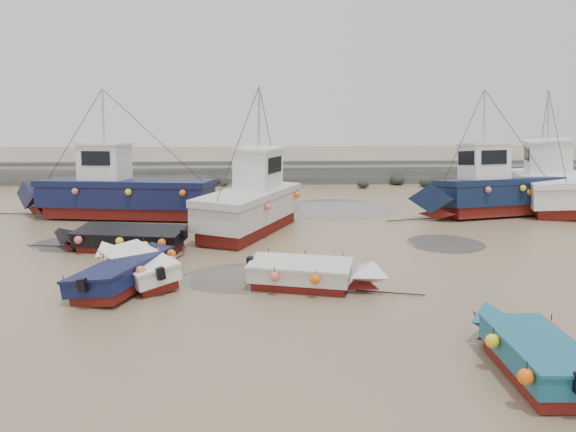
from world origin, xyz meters
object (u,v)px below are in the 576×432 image
at_px(dinghy_0, 136,261).
at_px(cabin_boat_0, 115,191).
at_px(cabin_boat_2, 489,189).
at_px(cabin_boat_3, 550,183).
at_px(cabin_boat_1, 255,200).
at_px(dinghy_2, 531,345).
at_px(person, 206,234).
at_px(dinghy_5, 312,271).
at_px(dinghy_1, 131,268).
at_px(dinghy_4, 121,236).

bearing_deg(dinghy_0, cabin_boat_0, 75.18).
relative_size(cabin_boat_2, cabin_boat_3, 0.89).
relative_size(cabin_boat_0, cabin_boat_1, 1.25).
relative_size(dinghy_2, person, 3.11).
xyz_separation_m(dinghy_2, cabin_boat_3, (10.09, 18.87, 0.77)).
relative_size(dinghy_5, cabin_boat_3, 0.50).
bearing_deg(dinghy_5, cabin_boat_1, -152.54).
bearing_deg(dinghy_1, dinghy_2, -15.13).
xyz_separation_m(dinghy_4, cabin_boat_2, (16.67, 6.00, 0.83)).
relative_size(dinghy_1, dinghy_2, 1.12).
height_order(dinghy_0, cabin_boat_3, cabin_boat_3).
relative_size(dinghy_1, cabin_boat_3, 0.57).
relative_size(cabin_boat_1, cabin_boat_3, 0.89).
bearing_deg(cabin_boat_2, dinghy_5, 124.83).
bearing_deg(cabin_boat_3, cabin_boat_2, -136.07).
height_order(dinghy_2, cabin_boat_3, cabin_boat_3).
bearing_deg(cabin_boat_0, dinghy_2, -134.96).
distance_m(cabin_boat_0, cabin_boat_3, 22.93).
bearing_deg(cabin_boat_2, dinghy_4, 96.26).
xyz_separation_m(dinghy_5, person, (-3.93, 7.53, -0.56)).
distance_m(dinghy_1, dinghy_4, 4.65).
bearing_deg(dinghy_5, cabin_boat_2, 153.38).
relative_size(dinghy_1, dinghy_5, 1.14).
relative_size(dinghy_0, cabin_boat_1, 0.57).
xyz_separation_m(dinghy_1, dinghy_5, (5.51, -0.57, 0.02)).
xyz_separation_m(cabin_boat_0, cabin_boat_1, (6.95, -3.38, 0.06)).
relative_size(dinghy_1, cabin_boat_0, 0.51).
relative_size(dinghy_1, cabin_boat_1, 0.64).
relative_size(dinghy_0, dinghy_2, 1.01).
bearing_deg(dinghy_2, cabin_boat_0, 127.98).
bearing_deg(cabin_boat_0, dinghy_5, -134.61).
relative_size(dinghy_1, person, 3.48).
height_order(dinghy_1, cabin_boat_2, cabin_boat_2).
bearing_deg(cabin_boat_3, dinghy_2, -102.51).
bearing_deg(person, cabin_boat_2, -162.27).
bearing_deg(cabin_boat_3, cabin_boat_1, -146.69).
xyz_separation_m(dinghy_1, cabin_boat_2, (15.31, 10.44, 0.82)).
bearing_deg(cabin_boat_0, cabin_boat_2, -83.53).
distance_m(dinghy_1, cabin_boat_2, 18.55).
bearing_deg(person, dinghy_5, 121.01).
xyz_separation_m(dinghy_4, cabin_boat_1, (5.06, 3.24, 0.82)).
bearing_deg(dinghy_0, dinghy_2, -68.26).
bearing_deg(cabin_boat_0, person, -121.90).
relative_size(cabin_boat_0, person, 6.83).
relative_size(dinghy_1, cabin_boat_2, 0.63).
relative_size(dinghy_5, person, 3.06).
bearing_deg(cabin_boat_2, dinghy_1, 110.77).
bearing_deg(cabin_boat_0, dinghy_1, -155.22).
relative_size(cabin_boat_0, cabin_boat_3, 1.11).
relative_size(dinghy_5, cabin_boat_2, 0.56).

